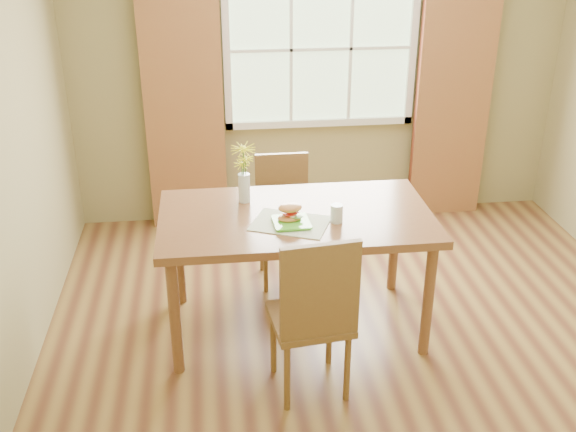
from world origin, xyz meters
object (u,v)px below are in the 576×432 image
Objects in this scene: water_glass at (337,214)px; flower_vase at (244,168)px; croissant_sandwich at (290,213)px; dining_table at (296,226)px; chair_near at (314,312)px; chair_far at (283,213)px.

water_glass is 0.68m from flower_vase.
water_glass is (0.29, -0.01, -0.02)m from croissant_sandwich.
dining_table is at bearing 60.56° from croissant_sandwich.
chair_near is at bearing -90.20° from croissant_sandwich.
water_glass is at bearing -30.75° from dining_table.
chair_near is at bearing -89.75° from chair_far.
croissant_sandwich is (-0.06, 0.58, 0.34)m from chair_near.
chair_far is at bearing 56.48° from flower_vase.
chair_near is (0.01, -0.71, -0.18)m from dining_table.
flower_vase reaches higher than water_glass.
flower_vase is at bearing 118.72° from croissant_sandwich.
croissant_sandwich is at bearing 89.40° from chair_near.
water_glass is at bearing -34.80° from flower_vase.
water_glass is at bearing -74.75° from chair_far.
chair_far is 8.31× the size of water_glass.
croissant_sandwich is at bearing -93.85° from chair_far.
croissant_sandwich reaches higher than chair_far.
chair_far is at bearing 90.05° from dining_table.
dining_table is 1.81× the size of chair_far.
chair_near reaches higher than dining_table.
chair_near is at bearing -111.16° from water_glass.
water_glass reaches higher than dining_table.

